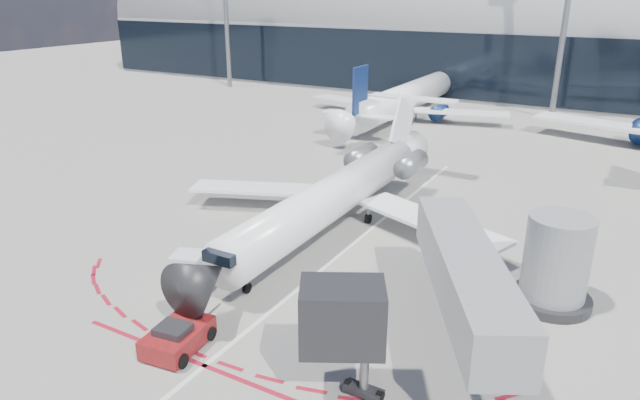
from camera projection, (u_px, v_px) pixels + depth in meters
The scene contains 12 objects.
ground at pixel (332, 261), 33.82m from camera, with size 260.00×260.00×0.00m, color slate.
apron_centerline at pixel (347, 248), 35.45m from camera, with size 0.25×40.00×0.01m, color silver.
apron_stop_bar at pixel (205, 366), 24.44m from camera, with size 14.00×0.25×0.01m, color maroon.
terminal_building at pixel (542, 37), 83.84m from camera, with size 150.00×24.15×24.00m.
jet_bridge at pixel (491, 275), 25.79m from camera, with size 10.03×15.20×4.90m.
light_mast_west at pixel (226, 7), 89.38m from camera, with size 0.70×0.70×25.00m, color slate.
light_mast_centre at pixel (566, 13), 66.30m from camera, with size 0.70×0.70×25.00m, color slate.
regional_jet at pixel (340, 192), 38.09m from camera, with size 23.51×28.99×7.26m.
pushback_tug at pixel (178, 337), 25.44m from camera, with size 2.53×5.22×1.33m.
uld_container at pixel (189, 270), 30.72m from camera, with size 2.49×2.30×1.91m.
safety_cone_left at pixel (246, 247), 35.08m from camera, with size 0.40×0.40×0.55m, color #E85904.
bg_airliner_0 at pixel (406, 79), 69.50m from camera, with size 29.96×31.72×9.69m, color white, non-canonical shape.
Camera 1 is at (14.37, -26.83, 15.21)m, focal length 32.00 mm.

